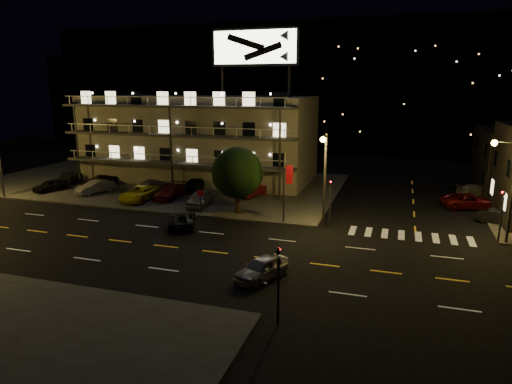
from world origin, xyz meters
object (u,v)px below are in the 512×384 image
(tree, at_px, (237,174))
(road_car_west, at_px, (182,219))
(side_car_0, at_px, (501,218))
(road_car_east, at_px, (262,268))
(lot_car_2, at_px, (140,193))
(lot_car_7, at_px, (153,185))
(lot_car_4, at_px, (200,198))

(tree, relative_size, road_car_west, 1.32)
(tree, xyz_separation_m, road_car_west, (-3.21, -5.01, -3.18))
(tree, distance_m, side_car_0, 23.47)
(road_car_east, bearing_deg, tree, 138.94)
(lot_car_2, height_order, lot_car_7, lot_car_2)
(lot_car_4, bearing_deg, side_car_0, 1.62)
(tree, xyz_separation_m, lot_car_7, (-12.37, 5.90, -3.04))
(tree, relative_size, side_car_0, 1.60)
(tree, relative_size, road_car_east, 1.52)
(side_car_0, bearing_deg, lot_car_4, 119.66)
(road_car_east, bearing_deg, side_car_0, 69.14)
(road_car_west, bearing_deg, road_car_east, 115.56)
(lot_car_2, distance_m, road_car_east, 23.13)
(tree, relative_size, lot_car_7, 1.40)
(tree, height_order, road_car_east, tree)
(road_car_east, xyz_separation_m, road_car_west, (-9.67, 8.26, -0.04))
(lot_car_4, bearing_deg, lot_car_7, 146.13)
(lot_car_4, height_order, road_car_west, lot_car_4)
(side_car_0, bearing_deg, lot_car_2, 118.19)
(lot_car_2, height_order, side_car_0, lot_car_2)
(tree, distance_m, lot_car_4, 5.46)
(lot_car_7, bearing_deg, tree, 161.83)
(side_car_0, relative_size, road_car_east, 0.95)
(lot_car_2, relative_size, road_car_west, 1.13)
(lot_car_2, bearing_deg, tree, -7.17)
(lot_car_4, xyz_separation_m, side_car_0, (27.34, 2.59, -0.26))
(lot_car_7, xyz_separation_m, road_car_east, (18.83, -19.17, -0.10))
(lot_car_2, bearing_deg, side_car_0, 4.41)
(lot_car_2, xyz_separation_m, road_car_west, (8.12, -6.53, -0.23))
(tree, xyz_separation_m, road_car_east, (6.46, -13.27, -3.14))
(tree, xyz_separation_m, lot_car_4, (-4.41, 1.29, -2.94))
(lot_car_2, relative_size, road_car_east, 1.31)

